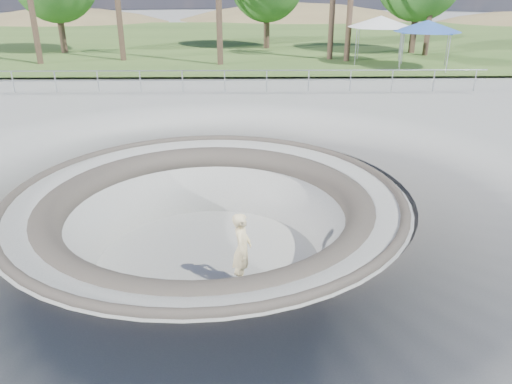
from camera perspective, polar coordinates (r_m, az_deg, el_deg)
The scene contains 9 objects.
ground at distance 12.98m, azimuth -5.70°, elevation -0.32°, with size 180.00×180.00×0.00m, color #9D9E99.
skate_bowl at distance 13.81m, azimuth -5.40°, elevation -7.30°, with size 14.00×14.00×4.10m.
grass_strip at distance 46.14m, azimuth -2.41°, elevation 17.04°, with size 180.00×36.00×0.12m.
distant_hills at distance 70.15m, azimuth 1.29°, elevation 13.20°, with size 103.20×45.00×28.60m.
safety_railing at distance 24.31m, azimuth -3.60°, elevation 12.57°, with size 25.00×0.06×1.03m.
skateboard at distance 12.62m, azimuth -1.55°, elevation -10.40°, with size 0.89×0.28×0.09m.
skater at distance 12.11m, azimuth -1.60°, elevation -6.56°, with size 0.70×0.46×1.91m, color beige.
canopy_white at distance 33.07m, azimuth 14.07°, elevation 18.36°, with size 5.37×5.37×2.81m.
canopy_blue at distance 31.71m, azimuth 19.02°, elevation 17.49°, with size 5.08×5.08×2.71m.
Camera 1 is at (1.09, -11.87, 5.16)m, focal length 35.00 mm.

